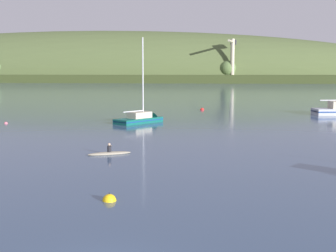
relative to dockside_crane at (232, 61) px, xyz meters
The scene contains 7 objects.
far_shoreline_hill 79.52m from the dockside_crane, 163.30° to the left, with size 515.31×88.11×56.61m.
dockside_crane is the anchor object (origin of this frame).
sailboat_near_mooring 180.96m from the dockside_crane, 93.09° to the right, with size 6.07×7.49×11.86m.
canoe_with_paddler 203.83m from the dockside_crane, 92.25° to the right, with size 3.43×2.24×1.02m.
mooring_buoy_foreground 216.69m from the dockside_crane, 91.19° to the right, with size 0.71×0.71×0.79m.
mooring_buoy_off_fishing_boat 161.08m from the dockside_crane, 91.29° to the right, with size 0.67×0.67×0.75m.
mooring_buoy_far_upstream 186.46m from the dockside_crane, 98.16° to the right, with size 0.45×0.45×0.53m.
Camera 1 is at (4.22, -13.95, 6.71)m, focal length 50.65 mm.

